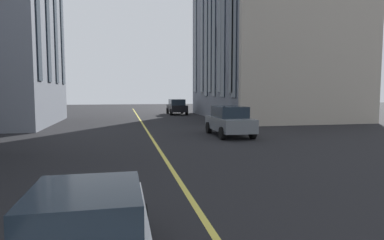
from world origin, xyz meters
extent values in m
cube|color=#D8C64C|center=(20.00, 0.00, 0.00)|extent=(80.00, 0.16, 0.01)
cube|color=slate|center=(24.16, -4.90, 0.78)|extent=(4.70, 1.95, 0.80)
cube|color=#19232D|center=(24.16, -4.90, 1.53)|extent=(2.59, 1.72, 0.70)
cylinder|color=black|center=(25.71, -3.96, 0.38)|extent=(0.76, 0.27, 0.76)
cylinder|color=black|center=(25.71, -5.84, 0.38)|extent=(0.76, 0.27, 0.76)
cylinder|color=black|center=(22.61, -3.96, 0.38)|extent=(0.76, 0.27, 0.76)
cylinder|color=black|center=(22.61, -5.84, 0.38)|extent=(0.76, 0.27, 0.76)
cube|color=black|center=(44.65, -4.90, 0.78)|extent=(4.70, 1.95, 0.80)
cube|color=#19232D|center=(44.65, -4.90, 1.53)|extent=(2.58, 1.72, 0.70)
cylinder|color=black|center=(46.20, -3.96, 0.38)|extent=(0.76, 0.27, 0.76)
cylinder|color=black|center=(46.20, -5.84, 0.38)|extent=(0.76, 0.27, 0.76)
cylinder|color=black|center=(43.10, -3.96, 0.38)|extent=(0.76, 0.27, 0.76)
cylinder|color=black|center=(43.10, -5.84, 0.38)|extent=(0.76, 0.27, 0.76)
cube|color=#19232D|center=(9.33, 2.25, 1.12)|extent=(1.85, 1.58, 0.50)
cylinder|color=black|center=(10.57, 1.38, 0.32)|extent=(0.64, 0.22, 0.64)
cylinder|color=black|center=(10.57, 3.11, 0.32)|extent=(0.64, 0.22, 0.64)
cube|color=#A89E8E|center=(35.39, -13.93, 8.26)|extent=(12.45, 12.86, 16.52)
cube|color=#19232D|center=(30.72, -7.45, 8.59)|extent=(1.10, 0.10, 12.56)
cube|color=#19232D|center=(33.83, -7.45, 8.59)|extent=(1.10, 0.10, 12.56)
cube|color=#19232D|center=(36.94, -7.45, 8.59)|extent=(1.10, 0.10, 12.56)
cube|color=#19232D|center=(40.06, -7.45, 8.59)|extent=(1.10, 0.10, 12.56)
cube|color=slate|center=(38.51, -13.29, 9.76)|extent=(17.61, 11.58, 19.52)
cube|color=#19232D|center=(31.46, -7.45, 10.15)|extent=(1.10, 0.10, 14.83)
cube|color=#19232D|center=(34.98, -7.45, 10.15)|extent=(1.10, 0.10, 14.83)
cube|color=#19232D|center=(38.51, -7.45, 10.15)|extent=(1.10, 0.10, 14.83)
cube|color=#19232D|center=(42.03, -7.45, 10.15)|extent=(1.10, 0.10, 14.83)
cube|color=#19232D|center=(45.55, -7.45, 10.15)|extent=(1.10, 0.10, 14.83)
camera|label=1|loc=(4.43, 1.70, 2.77)|focal=30.76mm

